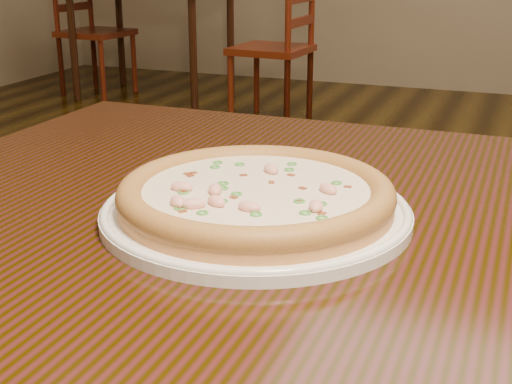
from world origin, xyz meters
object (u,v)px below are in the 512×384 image
(chair_b, at_px, (280,49))
(hero_table, at_px, (373,301))
(bg_table_left, at_px, (152,1))
(chair_a, at_px, (89,31))
(plate, at_px, (256,211))
(pizza, at_px, (256,195))

(chair_b, bearing_deg, hero_table, -68.81)
(bg_table_left, relative_size, chair_a, 1.05)
(plate, relative_size, chair_b, 0.34)
(hero_table, height_order, chair_a, chair_a)
(hero_table, relative_size, plate, 3.67)
(bg_table_left, xyz_separation_m, chair_b, (1.07, -0.40, -0.22))
(hero_table, xyz_separation_m, plate, (-0.12, -0.05, 0.11))
(hero_table, relative_size, chair_a, 1.26)
(plate, distance_m, pizza, 0.02)
(pizza, height_order, bg_table_left, pizza)
(pizza, relative_size, bg_table_left, 0.29)
(plate, relative_size, bg_table_left, 0.33)
(hero_table, distance_m, chair_a, 4.57)
(hero_table, height_order, pizza, pizza)
(hero_table, bearing_deg, pizza, -157.26)
(pizza, bearing_deg, chair_a, 126.30)
(plate, bearing_deg, pizza, -97.83)
(chair_b, bearing_deg, plate, -70.93)
(bg_table_left, bearing_deg, chair_b, -20.69)
(hero_table, distance_m, pizza, 0.18)
(pizza, relative_size, chair_a, 0.31)
(pizza, bearing_deg, plate, 82.17)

